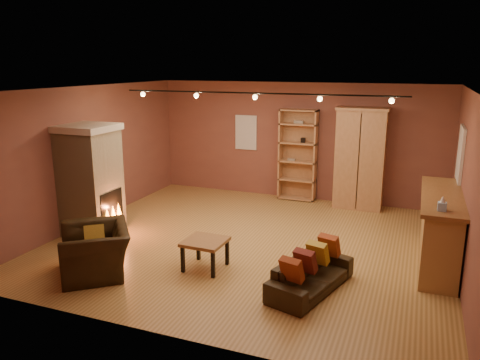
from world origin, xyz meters
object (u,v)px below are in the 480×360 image
at_px(bar_counter, 440,229).
at_px(loveseat, 311,269).
at_px(armoire, 360,158).
at_px(bookcase, 298,154).
at_px(armchair, 95,243).
at_px(coffee_table, 205,244).
at_px(fireplace, 91,180).

relative_size(bar_counter, loveseat, 1.49).
bearing_deg(armoire, loveseat, -91.15).
bearing_deg(loveseat, bookcase, 32.96).
bearing_deg(armchair, coffee_table, 78.06).
bearing_deg(fireplace, armchair, -50.89).
relative_size(fireplace, loveseat, 1.28).
xyz_separation_m(loveseat, coffee_table, (-1.76, 0.12, 0.08)).
relative_size(armoire, coffee_table, 3.51).
relative_size(fireplace, armchair, 1.55).
relative_size(armchair, coffee_table, 2.10).
bearing_deg(bookcase, fireplace, -129.89).
distance_m(armoire, armchair, 6.12).
bearing_deg(bookcase, bar_counter, -42.76).
xyz_separation_m(armoire, armchair, (-3.37, -5.07, -0.65)).
relative_size(armoire, bar_counter, 0.93).
bearing_deg(armchair, bar_counter, 75.86).
bearing_deg(bar_counter, bookcase, 137.24).
xyz_separation_m(armchair, coffee_table, (1.52, 0.79, -0.09)).
xyz_separation_m(fireplace, armchair, (1.23, -1.51, -0.55)).
distance_m(fireplace, armoire, 5.81).
height_order(bookcase, armchair, bookcase).
bearing_deg(fireplace, loveseat, -10.62).
distance_m(loveseat, coffee_table, 1.76).
relative_size(armoire, loveseat, 1.38).
height_order(armoire, loveseat, armoire).
height_order(bar_counter, coffee_table, bar_counter).
distance_m(bookcase, armchair, 5.61).
bearing_deg(coffee_table, fireplace, 165.27).
distance_m(armoire, coffee_table, 4.72).
relative_size(bookcase, coffee_table, 3.35).
relative_size(bar_counter, coffee_table, 3.79).
relative_size(bar_counter, armchair, 1.81).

